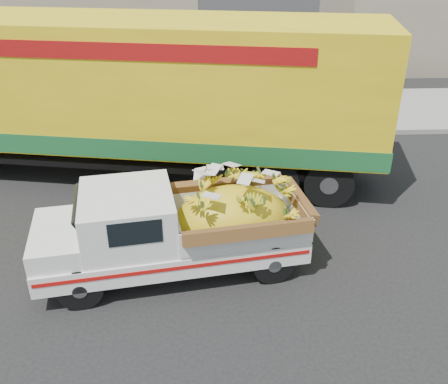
{
  "coord_description": "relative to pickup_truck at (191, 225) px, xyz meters",
  "views": [
    {
      "loc": [
        1.14,
        -7.78,
        5.61
      ],
      "look_at": [
        1.49,
        0.5,
        1.14
      ],
      "focal_mm": 40.0,
      "sensor_mm": 36.0,
      "label": 1
    }
  ],
  "objects": [
    {
      "name": "semi_trailer",
      "position": [
        -1.44,
        3.95,
        1.24
      ],
      "size": [
        12.08,
        4.51,
        3.8
      ],
      "rotation": [
        0.0,
        0.0,
        -0.17
      ],
      "color": "black",
      "rests_on": "ground"
    },
    {
      "name": "curb",
      "position": [
        -0.88,
        6.41,
        -0.81
      ],
      "size": [
        60.0,
        0.25,
        0.15
      ],
      "primitive_type": "cube",
      "color": "gray",
      "rests_on": "ground"
    },
    {
      "name": "pickup_truck",
      "position": [
        0.0,
        0.0,
        0.0
      ],
      "size": [
        4.9,
        2.46,
        1.64
      ],
      "rotation": [
        0.0,
        0.0,
        0.17
      ],
      "color": "black",
      "rests_on": "ground"
    },
    {
      "name": "ground",
      "position": [
        -0.88,
        0.23,
        -0.88
      ],
      "size": [
        100.0,
        100.0,
        0.0
      ],
      "primitive_type": "plane",
      "color": "black",
      "rests_on": "ground"
    },
    {
      "name": "sidewalk",
      "position": [
        -0.88,
        8.51,
        -0.81
      ],
      "size": [
        60.0,
        4.0,
        0.14
      ],
      "primitive_type": "cube",
      "color": "gray",
      "rests_on": "ground"
    }
  ]
}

